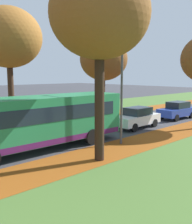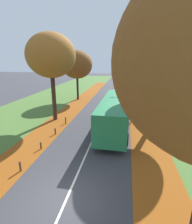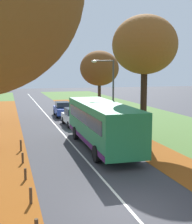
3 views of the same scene
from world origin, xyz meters
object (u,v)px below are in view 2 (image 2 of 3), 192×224
(car_white_lead, at_px, (119,101))
(bollard_sixth, at_px, (66,120))
(streetlamp_right, at_px, (136,85))
(bollard_fifth, at_px, (55,131))
(bus, at_px, (115,112))
(car_blue_following, at_px, (120,93))
(bollard_fourth, at_px, (41,146))
(tree_right_near, at_px, (158,55))
(tree_left_near, at_px, (51,56))
(tree_left_mid, at_px, (77,65))
(tree_right_mid, at_px, (145,67))
(bollard_third, at_px, (20,166))

(car_white_lead, bearing_deg, bollard_sixth, -122.23)
(streetlamp_right, bearing_deg, bollard_fifth, -137.84)
(bus, height_order, car_blue_following, bus)
(bollard_fourth, relative_size, car_white_lead, 0.13)
(tree_right_near, height_order, streetlamp_right, tree_right_near)
(car_white_lead, bearing_deg, tree_left_near, -133.95)
(tree_left_near, xyz_separation_m, tree_right_near, (10.47, -0.46, -0.01))
(bollard_fourth, xyz_separation_m, bus, (5.27, 5.03, 1.42))
(tree_left_near, bearing_deg, bollard_fourth, -76.45)
(tree_left_near, relative_size, tree_left_mid, 1.16)
(bollard_fifth, bearing_deg, car_blue_following, 73.16)
(bollard_fourth, relative_size, bollard_sixth, 0.79)
(bollard_sixth, relative_size, bus, 0.07)
(bollard_sixth, bearing_deg, tree_left_mid, 99.22)
(tree_left_near, height_order, tree_right_mid, tree_left_near)
(tree_left_mid, distance_m, bollard_third, 20.71)
(bollard_third, xyz_separation_m, bollard_sixth, (-0.04, 8.33, 0.03))
(tree_left_near, distance_m, car_white_lead, 11.61)
(tree_left_near, relative_size, tree_right_near, 1.02)
(bollard_third, xyz_separation_m, car_blue_following, (5.15, 22.73, 0.48))
(bollard_third, distance_m, bollard_sixth, 8.33)
(tree_left_mid, relative_size, bus, 0.76)
(tree_left_near, bearing_deg, bollard_third, -79.99)
(tree_left_near, bearing_deg, tree_right_near, -2.52)
(tree_right_mid, bearing_deg, car_white_lead, -132.66)
(tree_right_near, distance_m, bollard_sixth, 11.02)
(tree_left_mid, distance_m, bus, 14.61)
(bollard_fifth, bearing_deg, tree_right_mid, 59.39)
(car_white_lead, distance_m, car_blue_following, 6.13)
(bollard_sixth, relative_size, streetlamp_right, 0.12)
(tree_left_mid, distance_m, bollard_sixth, 12.89)
(bollard_fourth, bearing_deg, bus, 43.67)
(tree_left_near, height_order, bus, tree_left_near)
(car_white_lead, bearing_deg, bollard_fourth, -110.73)
(tree_right_mid, xyz_separation_m, bollard_fifth, (-8.88, -15.01, -5.04))
(car_blue_following, bearing_deg, bollard_fourth, -104.62)
(tree_left_mid, height_order, bollard_sixth, tree_left_mid)
(bus, bearing_deg, bollard_fourth, -136.33)
(bollard_third, height_order, car_blue_following, car_blue_following)
(tree_right_near, height_order, tree_right_mid, tree_right_near)
(bollard_sixth, distance_m, car_white_lead, 9.78)
(tree_right_mid, height_order, bollard_fifth, tree_right_mid)
(bollard_fifth, relative_size, car_white_lead, 0.14)
(bollard_fifth, distance_m, bollard_sixth, 2.78)
(tree_right_mid, distance_m, bus, 13.74)
(bollard_sixth, height_order, bus, bus)
(tree_left_mid, distance_m, car_blue_following, 9.06)
(streetlamp_right, relative_size, bus, 0.57)
(tree_left_near, xyz_separation_m, bus, (6.89, -1.69, -5.22))
(tree_right_near, distance_m, tree_right_mid, 11.63)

